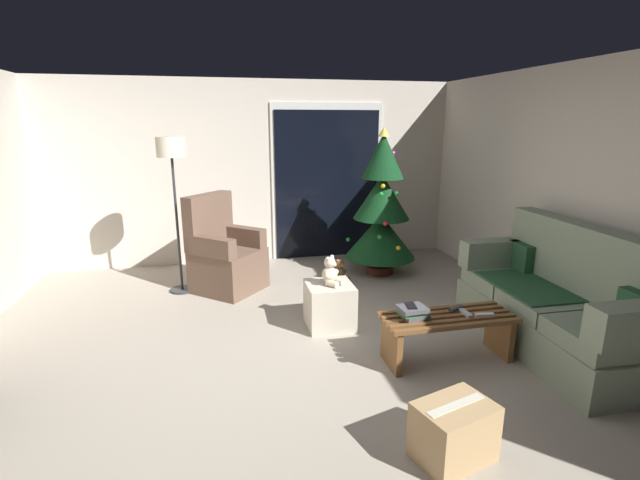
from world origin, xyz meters
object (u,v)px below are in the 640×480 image
at_px(couch, 558,304).
at_px(remote_graphite, 456,308).
at_px(remote_white, 484,315).
at_px(christmas_tree, 381,210).
at_px(remote_silver, 466,313).
at_px(teddy_bear_chestnut_by_tree, 340,271).
at_px(armchair, 225,257).
at_px(cardboard_box_taped_mid_floor, 454,432).
at_px(coffee_table, 448,330).
at_px(ottoman, 330,305).
at_px(book_stack, 413,312).
at_px(cell_phone, 411,305).
at_px(teddy_bear_cream, 331,273).
at_px(floor_lamp, 172,162).

distance_m(couch, remote_graphite, 0.93).
bearing_deg(remote_white, christmas_tree, -171.72).
height_order(couch, remote_silver, couch).
bearing_deg(teddy_bear_chestnut_by_tree, couch, -55.95).
distance_m(couch, armchair, 3.50).
relative_size(couch, christmas_tree, 1.04).
bearing_deg(cardboard_box_taped_mid_floor, coffee_table, 64.27).
xyz_separation_m(ottoman, cardboard_box_taped_mid_floor, (0.28, -1.92, -0.04)).
bearing_deg(couch, book_stack, 179.95).
distance_m(remote_graphite, christmas_tree, 2.23).
bearing_deg(teddy_bear_chestnut_by_tree, cell_phone, -88.99).
bearing_deg(ottoman, teddy_bear_chestnut_by_tree, 70.61).
bearing_deg(cardboard_box_taped_mid_floor, remote_graphite, 61.41).
height_order(coffee_table, cell_phone, cell_phone).
relative_size(remote_graphite, armchair, 0.14).
bearing_deg(cell_phone, remote_graphite, 18.46).
bearing_deg(cardboard_box_taped_mid_floor, couch, 34.76).
xyz_separation_m(couch, teddy_bear_cream, (-1.84, 0.83, 0.15)).
bearing_deg(cardboard_box_taped_mid_floor, cell_phone, 80.20).
bearing_deg(remote_silver, cardboard_box_taped_mid_floor, 58.55).
height_order(remote_silver, book_stack, book_stack).
bearing_deg(cell_phone, remote_silver, 4.99).
height_order(armchair, floor_lamp, floor_lamp).
xyz_separation_m(remote_silver, ottoman, (-0.95, 0.86, -0.20)).
relative_size(ottoman, teddy_bear_chestnut_by_tree, 1.54).
distance_m(coffee_table, ottoman, 1.17).
xyz_separation_m(remote_graphite, cardboard_box_taped_mid_floor, (-0.63, -1.16, -0.23)).
height_order(armchair, cardboard_box_taped_mid_floor, armchair).
bearing_deg(ottoman, remote_white, -40.59).
relative_size(book_stack, cell_phone, 1.76).
distance_m(teddy_bear_cream, cardboard_box_taped_mid_floor, 1.97).
relative_size(remote_graphite, teddy_bear_cream, 0.55).
bearing_deg(christmas_tree, remote_graphite, -92.90).
bearing_deg(christmas_tree, teddy_bear_chestnut_by_tree, -162.02).
distance_m(remote_silver, ottoman, 1.30).
bearing_deg(ottoman, couch, -24.39).
bearing_deg(coffee_table, remote_silver, -4.76).
xyz_separation_m(remote_silver, teddy_bear_cream, (-0.94, 0.85, 0.14)).
distance_m(remote_graphite, cardboard_box_taped_mid_floor, 1.35).
bearing_deg(floor_lamp, remote_white, -41.11).
bearing_deg(teddy_bear_chestnut_by_tree, remote_graphite, -76.44).
height_order(christmas_tree, floor_lamp, christmas_tree).
bearing_deg(couch, remote_white, -173.43).
bearing_deg(christmas_tree, coffee_table, -95.77).
bearing_deg(book_stack, remote_graphite, 10.74).
bearing_deg(book_stack, christmas_tree, 76.57).
height_order(couch, remote_graphite, couch).
bearing_deg(couch, cardboard_box_taped_mid_floor, -145.24).
bearing_deg(coffee_table, couch, 0.68).
relative_size(couch, remote_silver, 12.56).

